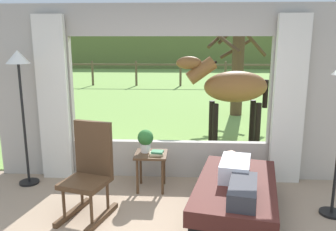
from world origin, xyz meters
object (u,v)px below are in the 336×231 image
Objects in this scene: reclining_person at (237,175)px; pasture_tree at (237,61)px; rocking_chair at (90,171)px; book_stack at (157,153)px; horse at (231,87)px; floor_lamp_left at (20,77)px; recliner_sofa at (236,198)px; side_table at (151,160)px; potted_plant at (146,139)px.

pasture_tree reaches higher than reclining_person.
book_stack is (0.74, 0.68, 0.00)m from rocking_chair.
rocking_chair is at bearing 136.67° from horse.
floor_lamp_left is (-1.89, 0.15, 1.00)m from book_stack.
floor_lamp_left is (-2.88, 0.82, 1.02)m from reclining_person.
recliner_sofa is 9.33× the size of book_stack.
side_table is 2.62× the size of book_stack.
recliner_sofa is 3.56× the size of side_table.
side_table is at bearing 147.45° from book_stack.
recliner_sofa is at bearing -15.05° from floor_lamp_left.
rocking_chair is at bearing -166.00° from recliner_sofa.
reclining_person is 5.76m from pasture_tree.
potted_plant is at bearing 70.99° from rocking_chair.
reclining_person is at bearing -77.83° from recliner_sofa.
floor_lamp_left is 0.69× the size of pasture_tree.
book_stack is at bearing -4.45° from floor_lamp_left.
recliner_sofa is 1.76m from rocking_chair.
reclining_person is at bearing -15.96° from floor_lamp_left.
reclining_person is 2.94m from horse.
recliner_sofa is 1.65× the size of rocking_chair.
potted_plant is at bearing 159.47° from recliner_sofa.
horse is 2.84m from pasture_tree.
pasture_tree reaches higher than rocking_chair.
pasture_tree is (0.76, 5.58, 1.29)m from recliner_sofa.
pasture_tree is (1.75, 4.95, 0.96)m from book_stack.
horse is (1.26, 2.18, 0.61)m from book_stack.
side_table is 5.34m from pasture_tree.
pasture_tree is at bearing 70.51° from book_stack.
horse is 0.66× the size of pasture_tree.
floor_lamp_left is at bearing 176.21° from reclining_person.
floor_lamp_left is (-1.72, 0.03, 0.84)m from potted_plant.
side_table is 0.29× the size of horse.
book_stack is at bearing 59.39° from rocking_chair.
recliner_sofa is 1.02× the size of horse.
horse is (1.35, 2.13, 0.73)m from side_table.
pasture_tree is at bearing 68.37° from potted_plant.
floor_lamp_left is 6.03m from pasture_tree.
potted_plant is 5.27m from pasture_tree.
recliner_sofa is 0.31m from reclining_person.
potted_plant is 0.25m from book_stack.
book_stack is 2.59m from horse.
book_stack is 2.14m from floor_lamp_left.
rocking_chair is 0.62× the size of horse.
potted_plant is at bearing -1.07° from floor_lamp_left.
horse is at bearing 96.67° from reclining_person.
floor_lamp_left is (-1.80, 0.09, 1.12)m from side_table.
reclining_person is at bearing -34.39° from potted_plant.
horse is at bearing -100.00° from pasture_tree.
rocking_chair is (-1.72, -0.06, 0.33)m from recliner_sofa.
horse reaches higher than reclining_person.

